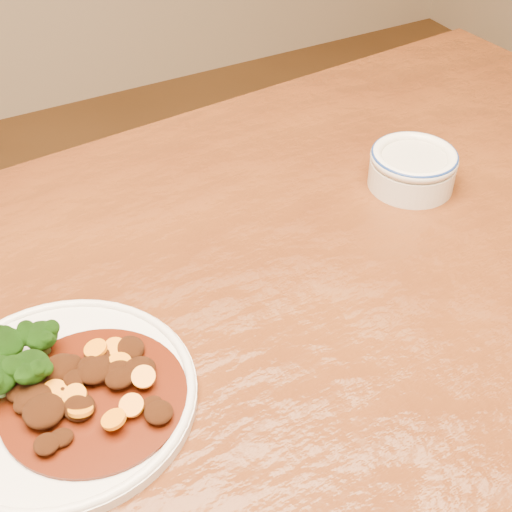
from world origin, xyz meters
name	(u,v)px	position (x,y,z in m)	size (l,w,h in m)	color
dining_table	(234,428)	(0.00, 0.00, 0.67)	(1.57, 1.02, 0.75)	#5C2C10
dinner_plate	(61,396)	(-0.15, 0.04, 0.76)	(0.24, 0.24, 0.01)	silver
broccoli_florets	(0,365)	(-0.18, 0.08, 0.78)	(0.11, 0.07, 0.04)	#60934C
mince_stew	(85,388)	(-0.13, 0.03, 0.77)	(0.16, 0.16, 0.02)	#411306
dip_bowl	(413,167)	(0.33, 0.17, 0.78)	(0.11, 0.11, 0.05)	silver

